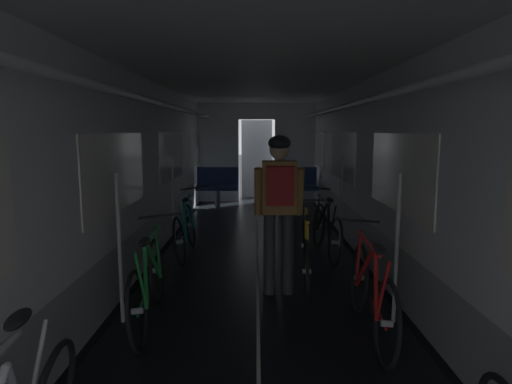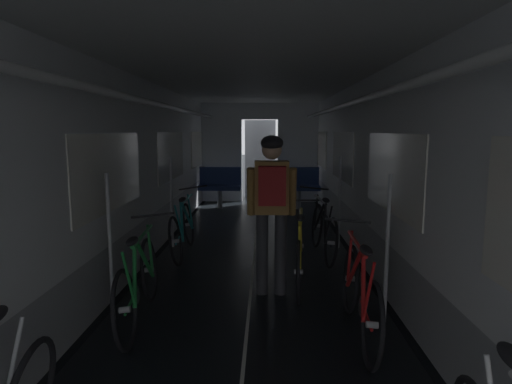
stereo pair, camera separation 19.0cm
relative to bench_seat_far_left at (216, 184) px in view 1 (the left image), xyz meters
The scene contains 9 objects.
train_car_shell 4.70m from the bench_seat_far_left, 78.60° to the right, with size 3.14×12.34×2.57m.
bench_seat_far_left is the anchor object (origin of this frame).
bench_seat_far_right 1.80m from the bench_seat_far_left, ahead, with size 0.98×0.51×0.95m.
bicycle_black 4.28m from the bench_seat_far_left, 63.88° to the right, with size 0.44×1.69×0.95m.
bicycle_green 6.00m from the bench_seat_far_left, 91.06° to the right, with size 0.44×1.69×0.95m.
bicycle_red 6.50m from the bench_seat_far_left, 73.16° to the right, with size 0.44×1.69×0.95m.
bicycle_teal 3.80m from the bench_seat_far_left, 91.90° to the right, with size 0.44×1.69×0.96m.
person_cyclist_aisle 5.42m from the bench_seat_far_left, 77.92° to the right, with size 0.53×0.39×1.73m.
bicycle_yellow_in_aisle 5.22m from the bench_seat_far_left, 73.81° to the right, with size 0.44×1.69×0.94m.
Camera 1 is at (-0.02, -1.72, 1.78)m, focal length 30.19 mm.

